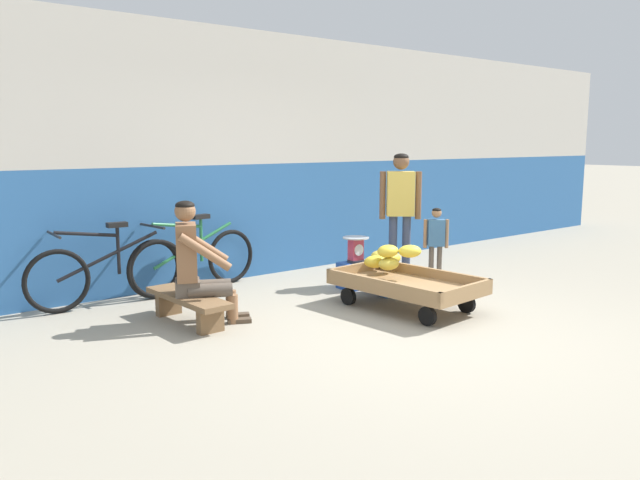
# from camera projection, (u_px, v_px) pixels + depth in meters

# --- Properties ---
(ground_plane) EXTENTS (80.00, 80.00, 0.00)m
(ground_plane) POSITION_uv_depth(u_px,v_px,m) (414.00, 335.00, 5.45)
(ground_plane) COLOR gray
(back_wall) EXTENTS (16.00, 0.30, 2.98)m
(back_wall) POSITION_uv_depth(u_px,v_px,m) (230.00, 156.00, 7.58)
(back_wall) COLOR #2D609E
(back_wall) RESTS_ON ground
(banana_cart) EXTENTS (0.96, 1.50, 0.36)m
(banana_cart) POSITION_uv_depth(u_px,v_px,m) (406.00, 285.00, 6.27)
(banana_cart) COLOR #99754C
(banana_cart) RESTS_ON ground
(banana_pile) EXTENTS (0.54, 0.76, 0.26)m
(banana_pile) POSITION_uv_depth(u_px,v_px,m) (389.00, 257.00, 6.56)
(banana_pile) COLOR gold
(banana_pile) RESTS_ON banana_cart
(low_bench) EXTENTS (0.35, 1.11, 0.27)m
(low_bench) POSITION_uv_depth(u_px,v_px,m) (188.00, 302.00, 5.78)
(low_bench) COLOR brown
(low_bench) RESTS_ON ground
(vendor_seated) EXTENTS (0.74, 0.63, 1.14)m
(vendor_seated) POSITION_uv_depth(u_px,v_px,m) (197.00, 263.00, 5.74)
(vendor_seated) COLOR brown
(vendor_seated) RESTS_ON ground
(plastic_crate) EXTENTS (0.36, 0.28, 0.30)m
(plastic_crate) POSITION_uv_depth(u_px,v_px,m) (356.00, 275.00, 7.18)
(plastic_crate) COLOR #234CA8
(plastic_crate) RESTS_ON ground
(weighing_scale) EXTENTS (0.30, 0.30, 0.29)m
(weighing_scale) POSITION_uv_depth(u_px,v_px,m) (356.00, 249.00, 7.13)
(weighing_scale) COLOR #28282D
(weighing_scale) RESTS_ON plastic_crate
(bicycle_near_left) EXTENTS (1.66, 0.48, 0.86)m
(bicycle_near_left) POSITION_uv_depth(u_px,v_px,m) (109.00, 272.00, 6.37)
(bicycle_near_left) COLOR black
(bicycle_near_left) RESTS_ON ground
(bicycle_far_left) EXTENTS (1.65, 0.48, 0.86)m
(bicycle_far_left) POSITION_uv_depth(u_px,v_px,m) (194.00, 259.00, 7.05)
(bicycle_far_left) COLOR black
(bicycle_far_left) RESTS_ON ground
(customer_adult) EXTENTS (0.39, 0.36, 1.53)m
(customer_adult) POSITION_uv_depth(u_px,v_px,m) (400.00, 203.00, 7.38)
(customer_adult) COLOR #38425B
(customer_adult) RESTS_ON ground
(customer_child) EXTENTS (0.24, 0.21, 0.91)m
(customer_child) POSITION_uv_depth(u_px,v_px,m) (436.00, 238.00, 7.22)
(customer_child) COLOR brown
(customer_child) RESTS_ON ground
(shopping_bag) EXTENTS (0.18, 0.12, 0.24)m
(shopping_bag) POSITION_uv_depth(u_px,v_px,m) (389.00, 285.00, 6.80)
(shopping_bag) COLOR #3370B7
(shopping_bag) RESTS_ON ground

